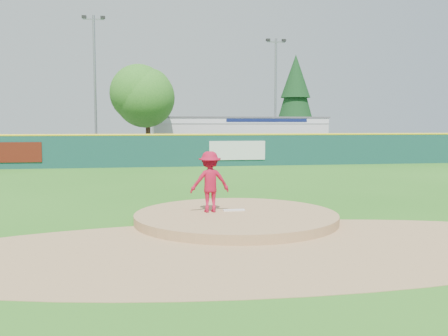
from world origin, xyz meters
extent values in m
plane|color=#286B19|center=(0.00, 0.00, 0.00)|extent=(120.00, 120.00, 0.00)
cylinder|color=#9E774C|center=(0.00, 0.00, 0.00)|extent=(5.50, 5.50, 0.50)
cube|color=white|center=(0.00, 0.30, 0.27)|extent=(0.60, 0.15, 0.04)
cylinder|color=#9E774C|center=(0.00, -3.00, 0.01)|extent=(15.40, 15.40, 0.01)
cube|color=#38383A|center=(0.00, 27.00, 0.01)|extent=(44.00, 16.00, 0.02)
imported|color=#A20D2A|center=(-0.68, 0.25, 1.08)|extent=(1.12, 0.70, 1.67)
imported|color=white|center=(-3.33, 24.09, 0.61)|extent=(4.51, 2.61, 1.18)
cube|color=silver|center=(6.00, 32.00, 1.60)|extent=(15.00, 8.00, 3.20)
cube|color=white|center=(6.00, 27.98, 3.00)|extent=(15.00, 0.06, 0.55)
cube|color=#0F194C|center=(8.00, 27.94, 3.00)|extent=(7.00, 0.03, 0.28)
cube|color=#59595B|center=(6.00, 32.00, 3.25)|extent=(15.20, 8.20, 0.12)
cube|color=#54160C|center=(-10.19, 17.92, 1.00)|extent=(3.60, 0.04, 1.20)
cube|color=silver|center=(3.51, 17.92, 1.00)|extent=(3.60, 0.04, 1.20)
cube|color=#133E38|center=(0.00, 18.00, 1.00)|extent=(40.00, 0.10, 2.00)
cylinder|color=yellow|center=(0.00, 18.00, 2.00)|extent=(40.00, 0.14, 0.14)
cylinder|color=#382314|center=(-2.00, 25.00, 1.30)|extent=(0.36, 0.36, 2.60)
sphere|color=#387F23|center=(-2.00, 25.00, 4.56)|extent=(5.60, 5.60, 5.60)
cylinder|color=#382314|center=(13.00, 36.00, 0.80)|extent=(0.40, 0.40, 1.60)
cone|color=#113A16|center=(13.00, 36.00, 5.55)|extent=(4.40, 4.40, 7.90)
cylinder|color=gray|center=(-6.00, 27.00, 5.50)|extent=(0.20, 0.20, 11.00)
cube|color=gray|center=(-6.00, 27.00, 10.70)|extent=(1.60, 0.10, 0.10)
cube|color=black|center=(-6.70, 27.00, 10.85)|extent=(0.35, 0.25, 0.20)
cube|color=black|center=(-5.30, 27.00, 10.85)|extent=(0.35, 0.25, 0.20)
cylinder|color=gray|center=(9.00, 29.00, 5.00)|extent=(0.20, 0.20, 10.00)
cube|color=gray|center=(9.00, 29.00, 9.70)|extent=(1.60, 0.10, 0.10)
cube|color=black|center=(8.30, 29.00, 9.85)|extent=(0.35, 0.25, 0.20)
cube|color=black|center=(9.70, 29.00, 9.85)|extent=(0.35, 0.25, 0.20)
camera|label=1|loc=(-2.52, -13.16, 2.64)|focal=40.00mm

